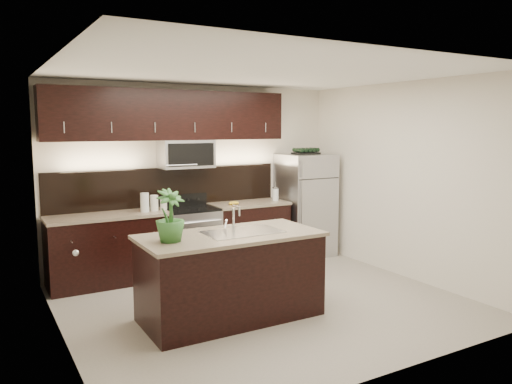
# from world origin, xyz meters

# --- Properties ---
(ground) EXTENTS (4.50, 4.50, 0.00)m
(ground) POSITION_xyz_m (0.00, 0.00, 0.00)
(ground) COLOR gray
(ground) RESTS_ON ground
(room_walls) EXTENTS (4.52, 4.02, 2.71)m
(room_walls) POSITION_xyz_m (-0.11, -0.04, 1.70)
(room_walls) COLOR beige
(room_walls) RESTS_ON ground
(counter_run) EXTENTS (3.51, 0.65, 0.94)m
(counter_run) POSITION_xyz_m (-0.46, 1.69, 0.47)
(counter_run) COLOR black
(counter_run) RESTS_ON ground
(upper_fixtures) EXTENTS (3.49, 0.40, 1.66)m
(upper_fixtures) POSITION_xyz_m (-0.43, 1.84, 2.14)
(upper_fixtures) COLOR black
(upper_fixtures) RESTS_ON counter_run
(island) EXTENTS (1.96, 0.96, 0.94)m
(island) POSITION_xyz_m (-0.56, -0.20, 0.47)
(island) COLOR black
(island) RESTS_ON ground
(sink_faucet) EXTENTS (0.84, 0.50, 0.28)m
(sink_faucet) POSITION_xyz_m (-0.41, -0.19, 0.96)
(sink_faucet) COLOR silver
(sink_faucet) RESTS_ON island
(refrigerator) EXTENTS (0.80, 0.72, 1.65)m
(refrigerator) POSITION_xyz_m (1.74, 1.63, 0.83)
(refrigerator) COLOR #B2B2B7
(refrigerator) RESTS_ON ground
(wine_rack) EXTENTS (0.41, 0.25, 0.10)m
(wine_rack) POSITION_xyz_m (1.74, 1.63, 1.70)
(wine_rack) COLOR black
(wine_rack) RESTS_ON refrigerator
(plant) EXTENTS (0.37, 0.37, 0.53)m
(plant) POSITION_xyz_m (-1.25, -0.23, 1.21)
(plant) COLOR #2B5E25
(plant) RESTS_ON island
(canisters) EXTENTS (0.39, 0.15, 0.26)m
(canisters) POSITION_xyz_m (-0.82, 1.65, 1.05)
(canisters) COLOR silver
(canisters) RESTS_ON counter_run
(french_press) EXTENTS (0.10, 0.10, 0.28)m
(french_press) POSITION_xyz_m (1.17, 1.64, 1.05)
(french_press) COLOR silver
(french_press) RESTS_ON counter_run
(bananas) EXTENTS (0.16, 0.13, 0.05)m
(bananas) POSITION_xyz_m (0.37, 1.61, 0.96)
(bananas) COLOR gold
(bananas) RESTS_ON counter_run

